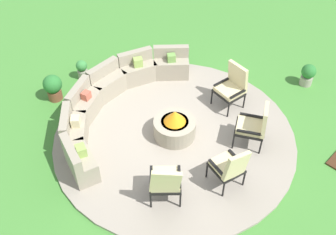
# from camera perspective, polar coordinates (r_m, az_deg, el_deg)

# --- Properties ---
(ground_plane) EXTENTS (24.00, 24.00, 0.00)m
(ground_plane) POSITION_cam_1_polar(r_m,az_deg,el_deg) (8.75, 0.94, -2.76)
(ground_plane) COLOR #478C38
(patio_circle) EXTENTS (5.26, 5.26, 0.06)m
(patio_circle) POSITION_cam_1_polar(r_m,az_deg,el_deg) (8.72, 0.94, -2.62)
(patio_circle) COLOR #9E9384
(patio_circle) RESTS_ON ground_plane
(fire_pit) EXTENTS (0.91, 0.91, 0.70)m
(fire_pit) POSITION_cam_1_polar(r_m,az_deg,el_deg) (8.51, 0.96, -1.25)
(fire_pit) COLOR #9E937F
(fire_pit) RESTS_ON patio_circle
(curved_stone_bench) EXTENTS (4.28, 2.22, 0.79)m
(curved_stone_bench) POSITION_cam_1_polar(r_m,az_deg,el_deg) (9.16, -8.08, 2.64)
(curved_stone_bench) COLOR #9E937F
(curved_stone_bench) RESTS_ON patio_circle
(lounge_chair_front_left) EXTENTS (0.83, 0.85, 1.04)m
(lounge_chair_front_left) POSITION_cam_1_polar(r_m,az_deg,el_deg) (7.22, -0.39, -9.08)
(lounge_chair_front_left) COLOR black
(lounge_chair_front_left) RESTS_ON patio_circle
(lounge_chair_front_right) EXTENTS (0.67, 0.69, 1.02)m
(lounge_chair_front_right) POSITION_cam_1_polar(r_m,az_deg,el_deg) (7.52, 8.87, -6.96)
(lounge_chair_front_right) COLOR black
(lounge_chair_front_right) RESTS_ON patio_circle
(lounge_chair_back_left) EXTENTS (0.79, 0.81, 1.04)m
(lounge_chair_back_left) POSITION_cam_1_polar(r_m,az_deg,el_deg) (8.35, 12.39, -1.03)
(lounge_chair_back_left) COLOR black
(lounge_chair_back_left) RESTS_ON patio_circle
(lounge_chair_back_right) EXTENTS (0.65, 0.67, 1.09)m
(lounge_chair_back_right) POSITION_cam_1_polar(r_m,az_deg,el_deg) (9.17, 9.24, 4.56)
(lounge_chair_back_right) COLOR black
(lounge_chair_back_right) RESTS_ON patio_circle
(potted_plant_0) EXTENTS (0.28, 0.28, 0.53)m
(potted_plant_0) POSITION_cam_1_polar(r_m,az_deg,el_deg) (10.34, -12.24, 6.80)
(potted_plant_0) COLOR #A89E8E
(potted_plant_0) RESTS_ON ground_plane
(potted_plant_1) EXTENTS (0.45, 0.45, 0.67)m
(potted_plant_1) POSITION_cam_1_polar(r_m,az_deg,el_deg) (9.81, -16.19, 4.28)
(potted_plant_1) COLOR brown
(potted_plant_1) RESTS_ON ground_plane
(potted_plant_2) EXTENTS (0.36, 0.36, 0.58)m
(potted_plant_2) POSITION_cam_1_polar(r_m,az_deg,el_deg) (10.48, 19.47, 5.88)
(potted_plant_2) COLOR #A89E8E
(potted_plant_2) RESTS_ON ground_plane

